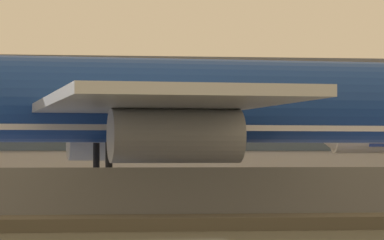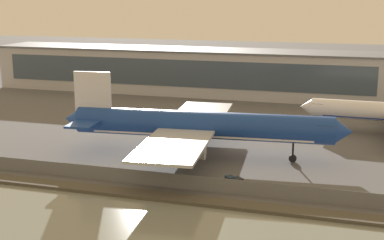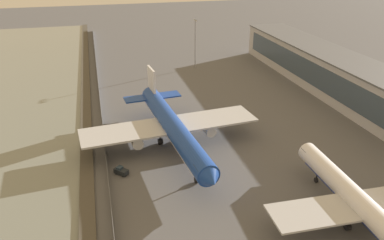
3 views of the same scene
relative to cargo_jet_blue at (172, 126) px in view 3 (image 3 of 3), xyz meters
name	(u,v)px [view 3 (image 3 of 3)]	position (x,y,z in m)	size (l,w,h in m)	color
ground_plane	(163,130)	(-9.74, -0.74, -5.75)	(500.00, 500.00, 0.00)	#565659
shoreline_seawall	(86,138)	(-9.74, -21.24, -5.50)	(320.00, 3.00, 0.50)	#474238
perimeter_fence	(103,133)	(-9.74, -16.74, -4.59)	(280.00, 0.10, 2.32)	slate
cargo_jet_blue	(172,126)	(0.00, 0.00, 0.00)	(52.42, 45.28, 15.07)	#193D93
passenger_jet_white	(356,200)	(36.03, 26.23, -1.01)	(39.80, 33.73, 12.41)	white
baggage_tug	(121,171)	(9.44, -13.77, -4.95)	(3.41, 3.37, 1.80)	#1E2328
terminal_building	(340,76)	(-21.42, 61.86, 0.86)	(118.01, 16.59, 13.19)	#B2B2B7
apron_light_mast_apron_west	(195,41)	(-64.06, 23.19, 5.51)	(3.20, 0.40, 19.99)	gray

